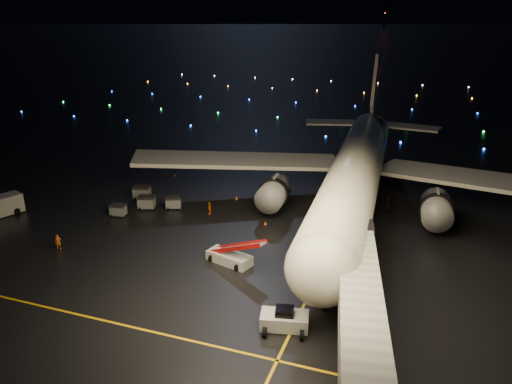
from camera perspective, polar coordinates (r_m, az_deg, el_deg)
ground at (r=341.59m, az=16.64°, el=15.00°), size 2000.00×2000.00×0.00m
lane_centre at (r=61.14m, az=9.46°, el=-4.52°), size 0.25×80.00×0.02m
lane_cross at (r=46.97m, az=-18.37°, el=-13.45°), size 60.00×0.25×0.02m
airliner at (r=68.11m, az=11.81°, el=5.90°), size 66.92×63.93×17.99m
pushback_tug at (r=43.02m, az=3.28°, el=-14.19°), size 4.35×2.90×1.90m
belt_loader at (r=52.62m, az=-3.09°, el=-6.39°), size 7.45×3.83×3.49m
crew_a at (r=60.04m, az=-21.68°, el=-5.34°), size 0.69×0.74×1.71m
crew_c at (r=65.50m, az=-5.31°, el=-1.85°), size 0.52×1.01×1.65m
safety_cone_0 at (r=62.28m, az=1.07°, el=-3.54°), size 0.53×0.53×0.46m
safety_cone_1 at (r=70.87m, az=0.42°, el=-0.54°), size 0.51×0.51×0.46m
safety_cone_2 at (r=70.46m, az=-2.26°, el=-0.66°), size 0.59×0.59×0.51m
safety_cone_3 at (r=81.36m, az=-9.25°, el=1.97°), size 0.54×0.54×0.55m
radio_mast at (r=784.24m, az=14.59°, el=19.92°), size 1.80×1.80×64.00m
taxiway_lights at (r=149.61m, az=11.47°, el=10.02°), size 164.00×92.00×0.36m
baggage_cart_0 at (r=72.31m, az=-12.91°, el=-0.04°), size 2.50×1.99×1.89m
baggage_cart_1 at (r=67.96m, az=-9.41°, el=-1.19°), size 2.37×2.05×1.69m
baggage_cart_2 at (r=68.53m, az=-12.40°, el=-1.16°), size 2.47×2.03×1.81m
baggage_cart_3 at (r=67.07m, az=-15.47°, el=-2.01°), size 2.09×1.63×1.60m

